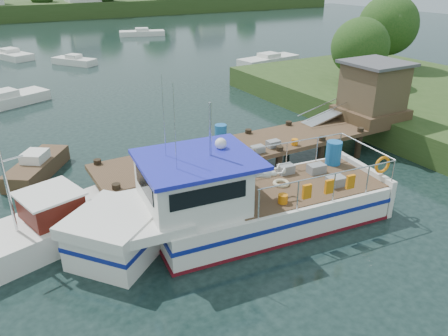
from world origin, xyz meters
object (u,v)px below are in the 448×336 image
lobster_boat (233,205)px  moored_a (4,100)px  dock (336,110)px  moored_c (269,60)px  moored_d (10,55)px  moored_b (74,61)px  moored_rowboat (37,167)px  work_boat (31,234)px  moored_far (142,33)px

lobster_boat → moored_a: (-5.69, 21.71, -0.66)m
dock → moored_c: bearing=63.2°
moored_a → moored_d: 19.38m
moored_b → moored_d: (-5.27, 6.87, 0.02)m
dock → moored_a: 22.82m
moored_b → moored_a: bearing=-101.9°
moored_rowboat → moored_b: bearing=49.2°
lobster_boat → moored_a: lobster_boat is taller
work_boat → moored_b: work_boat is taller
moored_far → moored_d: bearing=-152.3°
work_boat → dock: bearing=-9.2°
dock → moored_b: size_ratio=3.57×
dock → work_boat: 15.34m
moored_rowboat → moored_a: bearing=66.2°
lobster_boat → moored_c: lobster_boat is taller
moored_rowboat → moored_b: moored_rowboat is taller
dock → moored_rowboat: (-14.08, 4.60, -1.80)m
moored_b → moored_d: size_ratio=0.71×
moored_c → moored_far: bearing=100.6°
lobster_boat → moored_rowboat: size_ratio=3.01×
moored_a → moored_far: bearing=50.6°
dock → moored_rowboat: 14.92m
work_boat → moored_d: work_boat is taller
moored_rowboat → moored_far: (20.46, 41.72, -0.04)m
moored_a → moored_b: 14.50m
moored_d → dock: bearing=-64.9°
lobster_boat → moored_far: lobster_boat is taller
dock → moored_far: bearing=82.2°
moored_b → moored_c: (17.24, -9.31, 0.01)m
lobster_boat → moored_b: (1.85, 34.09, -0.70)m
moored_far → moored_b: bearing=-128.2°
moored_far → moored_b: moored_far is taller
lobster_boat → dock: bearing=30.9°
moored_rowboat → moored_c: bearing=8.7°
dock → moored_d: dock is taller
moored_far → moored_d: size_ratio=1.01×
moored_rowboat → moored_far: bearing=39.2°
work_boat → moored_c: size_ratio=1.09×
dock → work_boat: bearing=-173.8°
dock → moored_b: 30.89m
dock → moored_b: (-6.73, 30.09, -1.86)m
moored_b → moored_c: 19.59m
moored_d → moored_b: bearing=-45.4°
moored_far → moored_a: size_ratio=1.05×
work_boat → moored_b: (8.43, 31.73, -0.25)m
dock → moored_far: dock is taller
lobster_boat → moored_b: lobster_boat is taller
moored_rowboat → moored_a: 13.11m
lobster_boat → moored_d: size_ratio=1.87×
lobster_boat → moored_a: 22.45m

